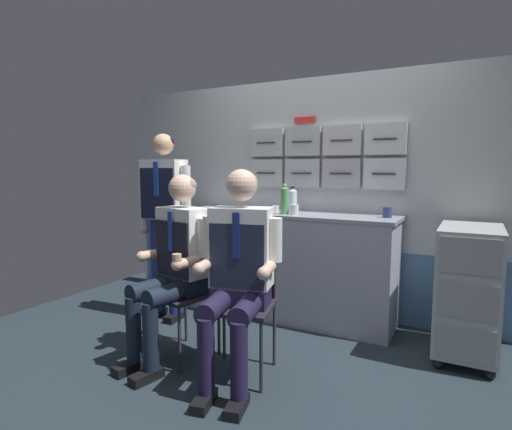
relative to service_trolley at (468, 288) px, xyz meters
The scene contains 14 objects.
ground 1.68m from the service_trolley, 144.52° to the right, with size 4.80×4.80×0.04m, color #222E36.
galley_bulkhead 1.48m from the service_trolley, 161.02° to the left, with size 4.20×0.14×2.15m.
galley_counter 1.49m from the service_trolley, behind, with size 1.99×0.53×0.94m.
service_trolley is the anchor object (origin of this frame).
folding_chair_left 1.95m from the service_trolley, 154.30° to the right, with size 0.47×0.47×0.87m.
crew_member_left 2.06m from the service_trolley, 150.70° to the right, with size 0.51×0.66×1.30m.
folding_chair_right 1.57m from the service_trolley, 145.87° to the right, with size 0.48×0.48×0.87m.
crew_member_right 1.65m from the service_trolley, 140.68° to the right, with size 0.54×0.69×1.33m.
crew_member_standing 2.46m from the service_trolley, behind, with size 0.52×0.28×1.63m.
water_bottle_clear 1.55m from the service_trolley, behind, with size 0.08×0.08×0.23m.
water_bottle_blue_cap 1.54m from the service_trolley, behind, with size 0.07×0.07×0.26m.
paper_cup_blue 0.80m from the service_trolley, 162.01° to the left, with size 0.07×0.07×0.09m.
espresso_cup_small 1.43m from the service_trolley, behind, with size 0.07×0.07×0.08m.
paper_cup_tan 1.64m from the service_trolley, behind, with size 0.06×0.06×0.06m.
Camera 1 is at (1.31, -2.23, 1.34)m, focal length 28.77 mm.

